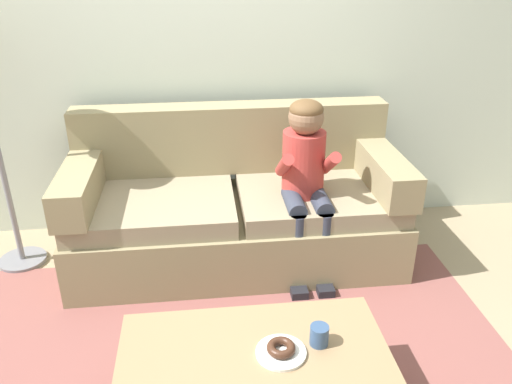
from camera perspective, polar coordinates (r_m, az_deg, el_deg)
ground at (r=2.86m, az=-3.23°, el=-16.02°), size 10.00×10.00×0.00m
wall_back at (r=3.57m, az=-5.34°, el=17.49°), size 8.00×0.10×2.80m
area_rug at (r=2.68m, az=-2.86°, el=-19.47°), size 2.91×2.09×0.01m
couch at (r=3.37m, az=-2.25°, el=-1.82°), size 2.08×0.90×0.96m
coffee_table at (r=2.27m, az=-0.25°, el=-17.80°), size 1.13×0.59×0.38m
person_child at (r=3.10m, az=5.54°, el=2.17°), size 0.34×0.58×1.10m
plate at (r=2.22m, az=2.78°, el=-17.34°), size 0.21×0.21×0.01m
donut at (r=2.20m, az=2.80°, el=-16.86°), size 0.14×0.14×0.04m
mug at (r=2.25m, az=7.02°, el=-15.48°), size 0.08×0.08×0.09m
toy_controller at (r=2.87m, az=-11.17°, el=-15.76°), size 0.23×0.09×0.05m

